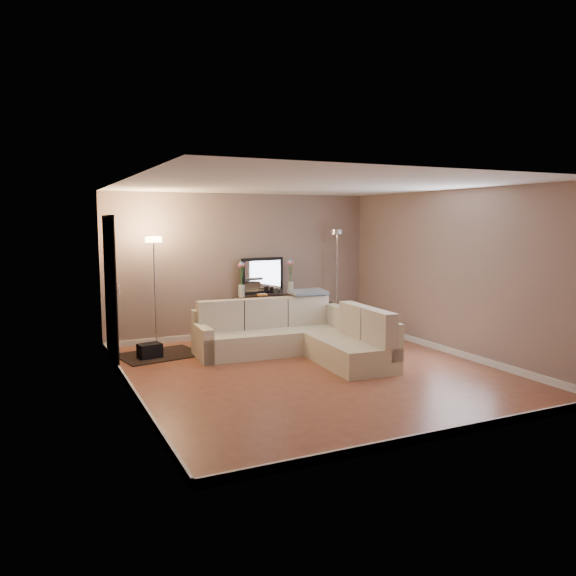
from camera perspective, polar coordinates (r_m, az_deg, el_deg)
name	(u,v)px	position (r m, az deg, el deg)	size (l,w,h in m)	color
floor	(312,372)	(8.03, 2.45, -8.48)	(5.00, 5.50, 0.01)	brown
ceiling	(313,185)	(7.76, 2.55, 10.45)	(5.00, 5.50, 0.01)	white
wall_back	(243,266)	(10.30, -4.64, 2.29)	(5.00, 0.02, 2.60)	gray
wall_front	(448,308)	(5.51, 15.92, -1.96)	(5.00, 0.02, 2.60)	gray
wall_left	(127,289)	(6.99, -16.05, -0.13)	(0.02, 5.50, 2.60)	gray
wall_right	(454,273)	(9.22, 16.47, 1.49)	(0.02, 5.50, 2.60)	gray
baseboard_back	(244,333)	(10.45, -4.52, -4.57)	(5.00, 0.03, 0.10)	white
baseboard_front	(442,434)	(5.85, 15.34, -14.12)	(5.00, 0.03, 0.10)	white
baseboard_left	(132,390)	(7.25, -15.52, -9.98)	(0.03, 5.50, 0.10)	white
baseboard_right	(450,351)	(9.39, 16.10, -6.13)	(0.03, 5.50, 0.10)	white
doorway	(110,290)	(8.69, -17.60, -0.19)	(0.02, 1.20, 2.20)	black
switch_plate	(119,290)	(7.84, -16.80, -0.16)	(0.02, 0.08, 0.12)	white
sectional_sofa	(299,336)	(8.83, 1.12, -4.89)	(2.49, 2.48, 0.86)	beige
throw_blanket	(308,292)	(9.45, 2.08, -0.42)	(0.62, 0.36, 0.05)	slate
console_table	(263,314)	(10.25, -2.58, -2.69)	(1.23, 0.45, 0.74)	black
leaning_mirror	(263,276)	(10.32, -2.60, 1.25)	(0.85, 0.13, 0.67)	black
table_decor	(267,294)	(10.19, -2.10, -0.58)	(0.52, 0.13, 0.12)	orange
flower_vase_left	(242,282)	(9.96, -4.74, 0.60)	(0.14, 0.12, 0.63)	silver
flower_vase_right	(290,279)	(10.45, 0.25, 0.92)	(0.14, 0.12, 0.63)	silver
floor_lamp_lit	(154,271)	(9.32, -13.41, 1.70)	(0.31, 0.31, 1.85)	silver
floor_lamp_unlit	(337,260)	(10.71, 4.99, 2.87)	(0.29, 0.29, 1.95)	silver
charcoal_rug	(160,355)	(9.16, -12.92, -6.63)	(1.21, 0.91, 0.02)	black
black_bag	(150,351)	(8.97, -13.87, -6.21)	(0.34, 0.24, 0.22)	black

